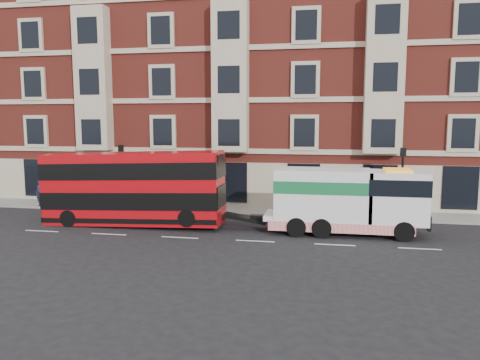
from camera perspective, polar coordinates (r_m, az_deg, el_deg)
name	(u,v)px	position (r m, az deg, el deg)	size (l,w,h in m)	color
ground	(180,238)	(24.94, -7.35, -6.97)	(120.00, 120.00, 0.00)	black
sidewalk	(214,210)	(31.97, -3.25, -3.62)	(90.00, 3.00, 0.15)	slate
victorian_terrace	(241,71)	(38.83, 0.06, 13.12)	(45.00, 12.00, 20.40)	maroon
lamp_post_west	(122,172)	(32.33, -14.23, 0.95)	(0.35, 0.15, 4.35)	black
lamp_post_east	(402,178)	(29.75, 19.15, 0.24)	(0.35, 0.15, 4.35)	black
double_decker_bus	(133,187)	(27.92, -12.89, -0.84)	(10.54, 2.42, 4.27)	#A9090F
tow_truck	(345,200)	(25.75, 12.63, -2.40)	(8.44, 2.49, 3.52)	silver
pedestrian	(40,193)	(35.45, -23.16, -1.47)	(0.68, 0.45, 1.87)	#211C38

